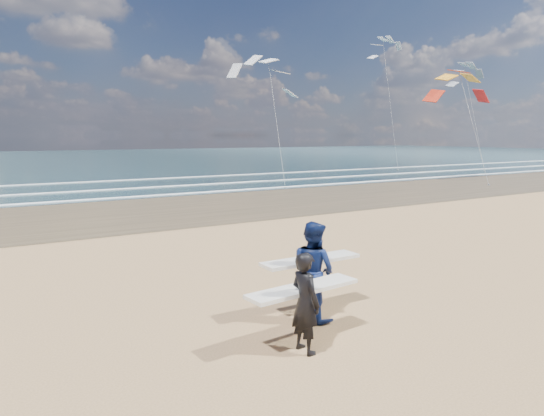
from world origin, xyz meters
TOP-DOWN VIEW (x-y plane):
  - wet_sand_strip at (20.00, 18.00)m, footprint 220.00×12.00m
  - ocean at (20.00, 72.00)m, footprint 220.00×100.00m
  - foam_breakers at (20.00, 28.10)m, footprint 220.00×11.70m
  - surfer_near at (-0.77, 0.64)m, footprint 2.24×1.04m
  - surfer_far at (0.21, 1.77)m, footprint 2.20×1.17m
  - kite_0 at (27.47, 19.10)m, footprint 6.77×4.85m
  - kite_1 at (13.33, 24.78)m, footprint 5.86×4.75m
  - kite_2 at (39.72, 27.91)m, footprint 5.52×4.71m
  - kite_5 at (33.27, 33.54)m, footprint 4.89×4.64m

SIDE VIEW (x-z plane):
  - wet_sand_strip at x=20.00m, z-range 0.00..0.01m
  - ocean at x=20.00m, z-range 0.00..0.02m
  - foam_breakers at x=20.00m, z-range 0.02..0.08m
  - surfer_near at x=-0.77m, z-range 0.02..1.76m
  - surfer_far at x=0.21m, z-range 0.01..2.00m
  - kite_1 at x=13.33m, z-range 0.58..10.90m
  - kite_0 at x=27.47m, z-range 0.88..10.88m
  - kite_2 at x=39.72m, z-range 0.51..12.81m
  - kite_5 at x=33.27m, z-range 0.31..15.44m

